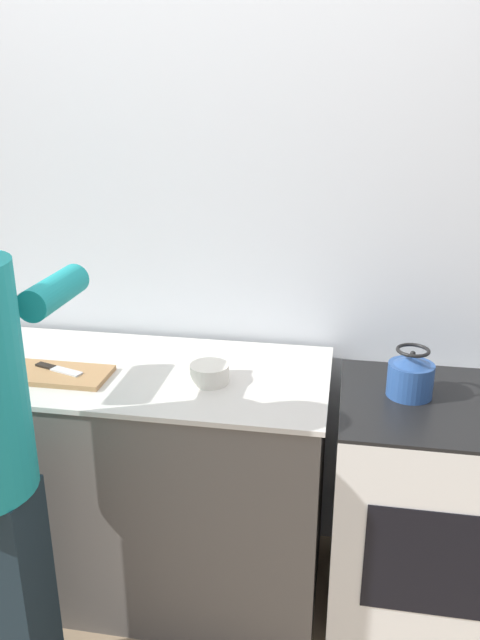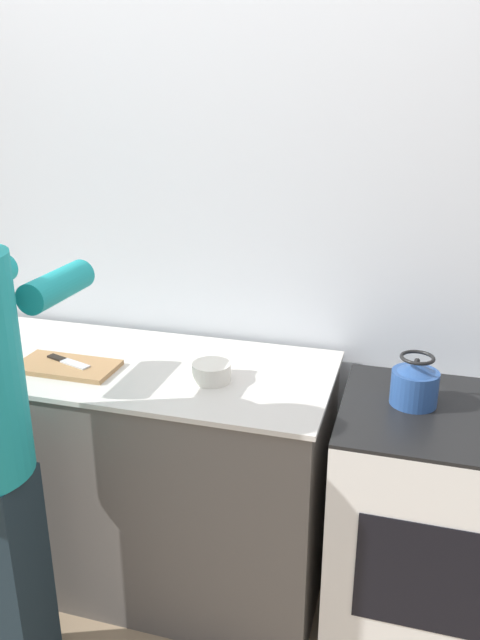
# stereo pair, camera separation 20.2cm
# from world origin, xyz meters

# --- Properties ---
(ground_plane) EXTENTS (12.00, 12.00, 0.00)m
(ground_plane) POSITION_xyz_m (0.00, 0.00, 0.00)
(ground_plane) COLOR #997F60
(wall_back) EXTENTS (8.00, 0.05, 2.60)m
(wall_back) POSITION_xyz_m (0.00, 0.71, 1.30)
(wall_back) COLOR silver
(wall_back) RESTS_ON ground_plane
(counter) EXTENTS (1.78, 0.67, 0.93)m
(counter) POSITION_xyz_m (-0.37, 0.32, 0.46)
(counter) COLOR #5B5651
(counter) RESTS_ON ground_plane
(oven) EXTENTS (0.68, 0.61, 0.90)m
(oven) POSITION_xyz_m (0.90, 0.30, 0.45)
(oven) COLOR silver
(oven) RESTS_ON ground_plane
(cutting_board) EXTENTS (0.37, 0.19, 0.02)m
(cutting_board) POSITION_xyz_m (-0.43, 0.22, 0.94)
(cutting_board) COLOR #A87A4C
(cutting_board) RESTS_ON counter
(knife) EXTENTS (0.20, 0.09, 0.01)m
(knife) POSITION_xyz_m (-0.43, 0.23, 0.95)
(knife) COLOR silver
(knife) RESTS_ON cutting_board
(kettle) EXTENTS (0.15, 0.15, 0.17)m
(kettle) POSITION_xyz_m (0.79, 0.34, 0.97)
(kettle) COLOR #284C8C
(kettle) RESTS_ON oven
(bowl_prep) EXTENTS (0.14, 0.14, 0.06)m
(bowl_prep) POSITION_xyz_m (0.11, 0.27, 0.96)
(bowl_prep) COLOR silver
(bowl_prep) RESTS_ON counter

